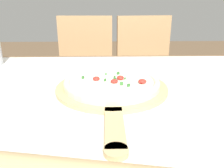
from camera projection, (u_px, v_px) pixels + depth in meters
name	position (u px, v px, depth m)	size (l,w,h in m)	color
dining_table	(127.00, 119.00, 0.78)	(1.41, 1.03, 0.73)	brown
towel_cloth	(128.00, 93.00, 0.75)	(1.33, 0.95, 0.00)	silver
pizza_peel	(112.00, 90.00, 0.75)	(0.36, 0.54, 0.01)	tan
pizza	(112.00, 82.00, 0.76)	(0.31, 0.31, 0.03)	beige
chair_left	(85.00, 72.00, 1.67)	(0.41, 0.41, 0.89)	tan
chair_right	(145.00, 72.00, 1.68)	(0.44, 0.44, 0.89)	tan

